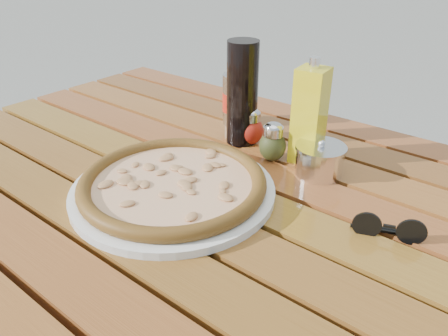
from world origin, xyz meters
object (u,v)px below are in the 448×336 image
Objects in this scene: table at (217,220)px; olive_oil_cruet at (309,116)px; dark_bottle at (242,94)px; plate at (173,190)px; oregano_shaker at (273,142)px; pepper_shaker at (251,127)px; soda_can at (237,100)px; pizza at (173,183)px; sunglasses at (389,229)px; parmesan_tin at (320,160)px.

olive_oil_cruet is at bearing 69.23° from table.
dark_bottle is 1.05× the size of olive_oil_cruet.
plate is 1.64× the size of dark_bottle.
pepper_shaker is at bearing 155.79° from oregano_shaker.
soda_can is 0.24m from olive_oil_cruet.
olive_oil_cruet reaches higher than oregano_shaker.
pizza is 0.36m from sunglasses.
soda_can reaches higher than parmesan_tin.
sunglasses is (0.28, -0.11, -0.02)m from oregano_shaker.
olive_oil_cruet is at bearing 125.03° from sunglasses.
oregano_shaker reaches higher than pizza.
parmesan_tin is at bearing 53.65° from pizza.
dark_bottle reaches higher than soda_can.
plate is at bearing -126.35° from parmesan_tin.
olive_oil_cruet is (0.07, 0.19, 0.17)m from table.
olive_oil_cruet is at bearing 144.36° from parmesan_tin.
soda_can is at bearing 148.27° from oregano_shaker.
plate is 3.42× the size of parmesan_tin.
pizza reaches higher than table.
table is 0.33m from soda_can.
pepper_shaker is (-0.02, 0.26, 0.02)m from pizza.
oregano_shaker is 0.13m from dark_bottle.
plate is 4.39× the size of oregano_shaker.
pizza is 0.23m from oregano_shaker.
pizza is 3.40× the size of parmesan_tin.
pizza is at bearing -106.29° from oregano_shaker.
table is 0.23m from pepper_shaker.
pizza is at bearing -86.63° from pepper_shaker.
soda_can is 0.57× the size of olive_oil_cruet.
pepper_shaker is (-0.06, 0.19, 0.11)m from table.
plate is 0.02m from pizza.
oregano_shaker is at bearing -176.62° from parmesan_tin.
table is at bearing -59.41° from soda_can.
oregano_shaker is at bearing 137.33° from sunglasses.
parmesan_tin is (0.18, -0.03, -0.01)m from pepper_shaker.
pepper_shaker is at bearing -37.32° from soda_can.
pizza is 1.63× the size of dark_bottle.
oregano_shaker reaches higher than table.
oregano_shaker is 0.78× the size of parmesan_tin.
pizza is 0.30m from olive_oil_cruet.
soda_can reaches higher than pepper_shaker.
pizza is at bearing -71.74° from soda_can.
dark_bottle is 0.16m from olive_oil_cruet.
pizza is 0.27m from dark_bottle.
dark_bottle is 2.09× the size of parmesan_tin.
plate is (-0.05, -0.07, 0.08)m from table.
oregano_shaker is at bearing -31.73° from soda_can.
dark_bottle is (-0.04, 0.25, 0.10)m from plate.
parmesan_tin is 0.21m from sunglasses.
parmesan_tin is (0.05, -0.03, -0.07)m from olive_oil_cruet.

